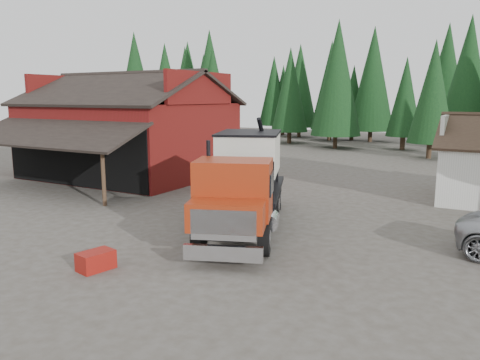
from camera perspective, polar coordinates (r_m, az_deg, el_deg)
The scene contains 8 objects.
ground at distance 19.54m, azimuth -8.93°, elevation -6.19°, with size 120.00×120.00×0.00m, color #413C33.
red_barn at distance 33.57m, azimuth -13.36°, elevation 5.12°, with size 12.80×13.63×7.18m.
conifer_backdrop at distance 58.11m, azimuth 17.71°, elevation 4.23°, with size 76.00×16.00×16.00m, color black, non-canonical shape.
near_pine_a at distance 54.39m, azimuth -9.06°, elevation 10.96°, with size 4.40×4.40×11.40m.
near_pine_b at distance 45.02m, azimuth 22.48°, elevation 9.91°, with size 3.96×3.96×10.40m.
near_pine_d at distance 51.17m, azimuth 11.78°, elevation 12.07°, with size 5.28×5.28×13.40m.
feed_truck at distance 19.28m, azimuth 0.53°, elevation 0.20°, with size 6.15×10.33×4.54m.
equip_box at distance 15.77m, azimuth -17.16°, elevation -9.37°, with size 0.70×1.10×0.60m, color maroon.
Camera 1 is at (11.73, -14.65, 5.43)m, focal length 35.00 mm.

